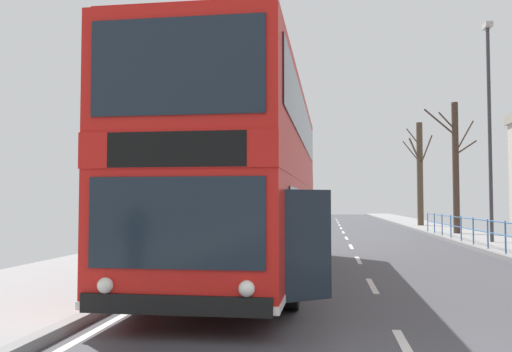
{
  "coord_description": "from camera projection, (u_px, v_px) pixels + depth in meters",
  "views": [
    {
      "loc": [
        -0.9,
        -3.77,
        1.7
      ],
      "look_at": [
        -2.48,
        8.06,
        2.28
      ],
      "focal_mm": 37.45,
      "sensor_mm": 36.0,
      "label": 1
    }
  ],
  "objects": [
    {
      "name": "bare_tree_far_01",
      "position": [
        420.0,
        172.0,
        35.88
      ],
      "size": [
        1.75,
        1.54,
        6.93
      ],
      "color": "#4C3D2D",
      "rests_on": "ground"
    },
    {
      "name": "bare_tree_far_00",
      "position": [
        455.0,
        164.0,
        26.78
      ],
      "size": [
        2.67,
        2.25,
        6.59
      ],
      "color": "#423328",
      "rests_on": "ground"
    },
    {
      "name": "double_decker_bus_main",
      "position": [
        248.0,
        178.0,
        12.24
      ],
      "size": [
        3.25,
        11.66,
        4.28
      ],
      "color": "red",
      "rests_on": "ground"
    },
    {
      "name": "street_lamp_far_side",
      "position": [
        489.0,
        116.0,
        21.18
      ],
      "size": [
        0.28,
        0.6,
        8.72
      ],
      "color": "#38383D",
      "rests_on": "ground"
    }
  ]
}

